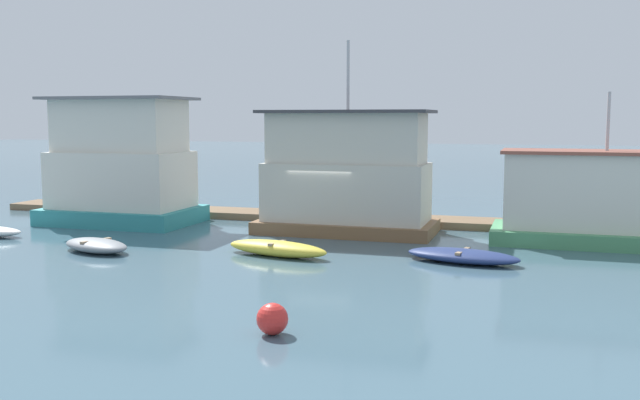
{
  "coord_description": "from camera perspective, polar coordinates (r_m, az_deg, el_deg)",
  "views": [
    {
      "loc": [
        7.91,
        -26.44,
        4.46
      ],
      "look_at": [
        0.0,
        -1.0,
        1.4
      ],
      "focal_mm": 40.0,
      "sensor_mm": 36.0,
      "label": 1
    }
  ],
  "objects": [
    {
      "name": "dock_walkway",
      "position": [
        30.92,
        2.28,
        -1.47
      ],
      "size": [
        33.8,
        2.08,
        0.3
      ],
      "primitive_type": "cube",
      "color": "brown",
      "rests_on": "ground_plane"
    },
    {
      "name": "houseboat_green",
      "position": [
        27.07,
        20.89,
        -0.02
      ],
      "size": [
        6.82,
        3.32,
        5.38
      ],
      "color": "#4C9360",
      "rests_on": "ground_plane"
    },
    {
      "name": "houseboat_teal",
      "position": [
        31.44,
        -15.61,
        2.6
      ],
      "size": [
        6.25,
        4.01,
        5.35
      ],
      "color": "teal",
      "rests_on": "ground_plane"
    },
    {
      "name": "dinghy_grey",
      "position": [
        25.1,
        -17.48,
        -3.48
      ],
      "size": [
        3.08,
        2.23,
        0.44
      ],
      "color": "gray",
      "rests_on": "ground_plane"
    },
    {
      "name": "buoy_red",
      "position": [
        14.96,
        -3.83,
        -9.47
      ],
      "size": [
        0.66,
        0.66,
        0.66
      ],
      "primitive_type": "sphere",
      "color": "red",
      "rests_on": "ground_plane"
    },
    {
      "name": "ground_plane",
      "position": [
        27.96,
        0.61,
        -2.63
      ],
      "size": [
        200.0,
        200.0,
        0.0
      ],
      "primitive_type": "plane",
      "color": "#426070"
    },
    {
      "name": "houseboat_brown",
      "position": [
        27.73,
        2.15,
        1.92
      ],
      "size": [
        6.89,
        3.38,
        7.42
      ],
      "color": "brown",
      "rests_on": "ground_plane"
    },
    {
      "name": "dinghy_yellow",
      "position": [
        23.26,
        -3.46,
        -3.88
      ],
      "size": [
        3.8,
        1.79,
        0.5
      ],
      "color": "yellow",
      "rests_on": "ground_plane"
    },
    {
      "name": "dinghy_navy",
      "position": [
        22.64,
        11.35,
        -4.4
      ],
      "size": [
        3.76,
        2.05,
        0.41
      ],
      "color": "navy",
      "rests_on": "ground_plane"
    }
  ]
}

